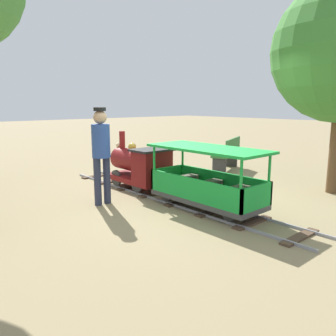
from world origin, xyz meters
The scene contains 6 objects.
ground_plane centered at (0.00, 0.00, 0.00)m, with size 60.00×60.00×0.00m, color #8C7A56.
track centered at (0.00, 0.29, 0.02)m, with size 0.77×5.70×0.04m.
locomotive centered at (0.00, 1.15, 0.48)m, with size 0.73×1.45×1.08m.
passenger_car centered at (0.00, -0.61, 0.42)m, with size 0.83×2.00×0.97m.
conductor_person centered at (-1.08, 0.77, 0.96)m, with size 0.30×0.30×1.62m.
park_bench centered at (2.86, 1.25, 0.42)m, with size 1.35×0.89×0.82m.
Camera 1 is at (-3.98, -4.15, 1.68)m, focal length 36.65 mm.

